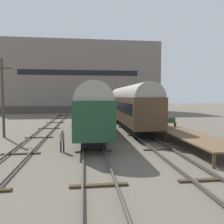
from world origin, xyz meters
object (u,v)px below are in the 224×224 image
at_px(train_car_green, 91,107).
at_px(person_worker, 62,138).
at_px(bench, 169,122).
at_px(train_car_brown, 130,104).
at_px(utility_pole, 3,97).

distance_m(train_car_green, person_worker, 7.47).
bearing_deg(train_car_green, bench, -13.44).
bearing_deg(train_car_green, person_worker, -107.88).
height_order(train_car_brown, train_car_green, train_car_brown).
distance_m(train_car_brown, train_car_green, 6.42).
bearing_deg(bench, person_worker, -153.16).
height_order(train_car_brown, person_worker, train_car_brown).
bearing_deg(train_car_green, utility_pole, -177.26).
bearing_deg(utility_pole, person_worker, -46.26).
relative_size(train_car_brown, utility_pole, 2.34).
bearing_deg(bench, train_car_brown, 114.97).
height_order(train_car_brown, bench, train_car_brown).
distance_m(train_car_brown, person_worker, 13.24).
height_order(train_car_brown, utility_pole, utility_pole).
bearing_deg(person_worker, train_car_brown, 56.67).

